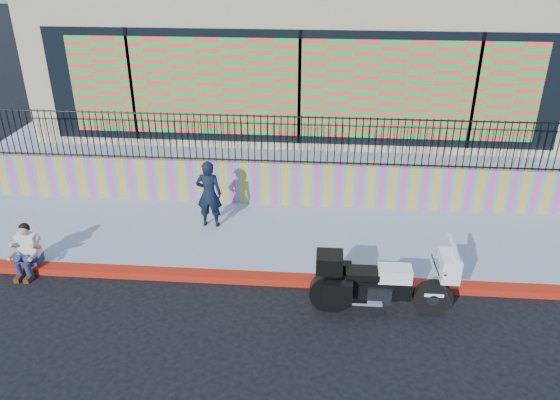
# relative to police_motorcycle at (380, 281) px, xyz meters

# --- Properties ---
(ground) EXTENTS (90.00, 90.00, 0.00)m
(ground) POSITION_rel_police_motorcycle_xyz_m (-1.72, 0.77, -0.66)
(ground) COLOR black
(ground) RESTS_ON ground
(red_curb) EXTENTS (16.00, 0.30, 0.15)m
(red_curb) POSITION_rel_police_motorcycle_xyz_m (-1.72, 0.77, -0.59)
(red_curb) COLOR #A70B0C
(red_curb) RESTS_ON ground
(sidewalk) EXTENTS (16.00, 3.00, 0.15)m
(sidewalk) POSITION_rel_police_motorcycle_xyz_m (-1.72, 2.42, -0.59)
(sidewalk) COLOR #9AA1B8
(sidewalk) RESTS_ON ground
(mural_wall) EXTENTS (16.00, 0.20, 1.10)m
(mural_wall) POSITION_rel_police_motorcycle_xyz_m (-1.72, 4.02, 0.04)
(mural_wall) COLOR #E73C98
(mural_wall) RESTS_ON sidewalk
(metal_fence) EXTENTS (15.80, 0.04, 1.20)m
(metal_fence) POSITION_rel_police_motorcycle_xyz_m (-1.72, 4.02, 1.19)
(metal_fence) COLOR black
(metal_fence) RESTS_ON mural_wall
(elevated_platform) EXTENTS (16.00, 10.00, 1.25)m
(elevated_platform) POSITION_rel_police_motorcycle_xyz_m (-1.72, 9.12, -0.04)
(elevated_platform) COLOR #9AA1B8
(elevated_platform) RESTS_ON ground
(storefront_building) EXTENTS (14.00, 8.06, 4.00)m
(storefront_building) POSITION_rel_police_motorcycle_xyz_m (-1.72, 8.90, 2.59)
(storefront_building) COLOR tan
(storefront_building) RESTS_ON elevated_platform
(police_motorcycle) EXTENTS (2.54, 0.84, 1.58)m
(police_motorcycle) POSITION_rel_police_motorcycle_xyz_m (0.00, 0.00, 0.00)
(police_motorcycle) COLOR black
(police_motorcycle) RESTS_ON ground
(police_officer) EXTENTS (0.59, 0.39, 1.60)m
(police_officer) POSITION_rel_police_motorcycle_xyz_m (-3.65, 2.74, 0.29)
(police_officer) COLOR black
(police_officer) RESTS_ON sidewalk
(seated_man) EXTENTS (0.54, 0.71, 1.06)m
(seated_man) POSITION_rel_police_motorcycle_xyz_m (-7.00, 0.68, -0.21)
(seated_man) COLOR navy
(seated_man) RESTS_ON ground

